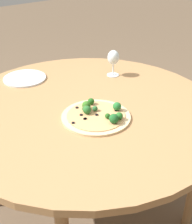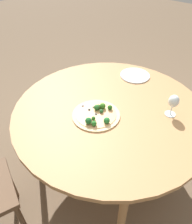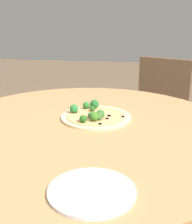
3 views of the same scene
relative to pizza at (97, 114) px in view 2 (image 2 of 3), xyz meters
The scene contains 5 objects.
ground_plane 0.77m from the pizza, 11.87° to the right, with size 12.00×12.00×0.00m, color brown.
dining_table 0.14m from the pizza, 11.87° to the right, with size 1.33×1.33×0.75m.
pizza is the anchor object (origin of this frame).
wine_glass 0.50m from the pizza, 48.87° to the right, with size 0.07×0.07×0.15m.
plate_near 0.60m from the pizza, ahead, with size 0.25×0.25×0.01m.
Camera 2 is at (-0.96, -0.66, 1.71)m, focal length 35.00 mm.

